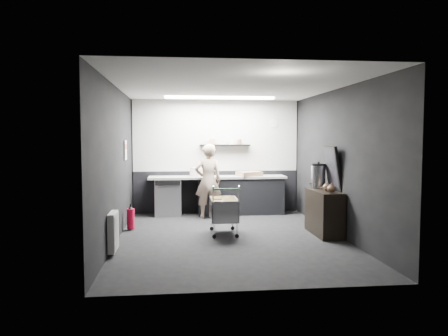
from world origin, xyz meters
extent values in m
plane|color=black|center=(0.00, 0.00, 0.00)|extent=(5.50, 5.50, 0.00)
plane|color=silver|center=(0.00, 0.00, 2.70)|extent=(5.50, 5.50, 0.00)
plane|color=black|center=(0.00, 2.75, 1.35)|extent=(5.50, 0.00, 5.50)
plane|color=black|center=(0.00, -2.75, 1.35)|extent=(5.50, 0.00, 5.50)
plane|color=black|center=(-2.00, 0.00, 1.35)|extent=(0.00, 5.50, 5.50)
plane|color=black|center=(2.00, 0.00, 1.35)|extent=(0.00, 5.50, 5.50)
cube|color=#B6B6B1|center=(0.00, 2.73, 1.85)|extent=(3.95, 0.02, 1.70)
cube|color=black|center=(0.00, 2.73, 0.50)|extent=(3.95, 0.02, 1.00)
cube|color=black|center=(0.20, 2.62, 1.62)|extent=(1.20, 0.22, 0.04)
cylinder|color=silver|center=(1.40, 2.72, 2.15)|extent=(0.20, 0.03, 0.20)
cube|color=white|center=(-1.98, 1.30, 1.55)|extent=(0.02, 0.30, 0.40)
cube|color=red|center=(-1.98, 1.30, 1.62)|extent=(0.02, 0.22, 0.10)
cube|color=silver|center=(-1.94, -0.90, 0.35)|extent=(0.10, 0.50, 0.60)
cube|color=white|center=(0.00, 1.85, 2.67)|extent=(2.40, 0.20, 0.04)
cube|color=black|center=(0.55, 2.42, 0.42)|extent=(2.00, 0.56, 0.85)
cube|color=#A4A49F|center=(0.00, 2.42, 0.88)|extent=(3.20, 0.60, 0.05)
cube|color=#9EA0A5|center=(-1.15, 2.42, 0.42)|extent=(0.60, 0.58, 0.85)
cube|color=black|center=(-1.15, 2.12, 0.78)|extent=(0.56, 0.02, 0.10)
imported|color=beige|center=(-0.25, 1.97, 0.83)|extent=(0.65, 0.48, 1.66)
cube|color=silver|center=(-0.08, 0.30, 0.28)|extent=(0.50, 0.77, 0.02)
cube|color=silver|center=(-0.32, 0.30, 0.47)|extent=(0.03, 0.76, 0.40)
cube|color=silver|center=(0.16, 0.30, 0.47)|extent=(0.03, 0.76, 0.40)
cube|color=silver|center=(-0.08, -0.07, 0.47)|extent=(0.49, 0.03, 0.40)
cube|color=silver|center=(-0.08, 0.67, 0.47)|extent=(0.49, 0.03, 0.40)
cylinder|color=silver|center=(-0.29, -0.04, 0.15)|extent=(0.02, 0.02, 0.27)
cylinder|color=silver|center=(0.13, -0.04, 0.15)|extent=(0.02, 0.02, 0.27)
cylinder|color=silver|center=(-0.29, 0.64, 0.15)|extent=(0.02, 0.02, 0.27)
cylinder|color=silver|center=(0.13, 0.64, 0.15)|extent=(0.02, 0.02, 0.27)
cylinder|color=#248541|center=(-0.08, -0.13, 0.90)|extent=(0.49, 0.04, 0.03)
cube|color=olive|center=(-0.19, 0.39, 0.46)|extent=(0.22, 0.27, 0.34)
cube|color=olive|center=(0.04, 0.19, 0.44)|extent=(0.20, 0.25, 0.30)
cylinder|color=black|center=(-0.29, -0.04, 0.04)|extent=(0.07, 0.03, 0.07)
cylinder|color=black|center=(-0.29, 0.64, 0.04)|extent=(0.07, 0.03, 0.07)
cylinder|color=black|center=(0.13, -0.04, 0.04)|extent=(0.07, 0.03, 0.07)
cylinder|color=black|center=(0.13, 0.64, 0.04)|extent=(0.07, 0.03, 0.07)
cube|color=black|center=(1.77, 0.07, 0.41)|extent=(0.41, 1.10, 0.83)
cylinder|color=silver|center=(1.77, 0.43, 1.05)|extent=(0.28, 0.28, 0.42)
cylinder|color=black|center=(1.77, 0.43, 1.28)|extent=(0.28, 0.28, 0.04)
sphere|color=black|center=(1.77, 0.43, 1.32)|extent=(0.05, 0.05, 0.05)
ellipsoid|color=brown|center=(1.77, -0.07, 0.90)|extent=(0.17, 0.17, 0.13)
ellipsoid|color=brown|center=(1.77, -0.30, 0.90)|extent=(0.17, 0.17, 0.13)
cube|color=black|center=(1.94, 0.11, 1.24)|extent=(0.19, 0.64, 0.82)
cube|color=black|center=(1.92, 0.11, 1.24)|extent=(0.13, 0.55, 0.71)
cylinder|color=red|center=(-1.85, 0.85, 0.22)|extent=(0.15, 0.15, 0.40)
cone|color=black|center=(-1.85, 0.85, 0.45)|extent=(0.10, 0.10, 0.06)
cylinder|color=black|center=(-1.85, 0.85, 0.49)|extent=(0.03, 0.03, 0.06)
cube|color=#94724F|center=(0.75, 2.37, 0.95)|extent=(0.63, 0.56, 0.10)
cylinder|color=white|center=(-0.54, 2.42, 1.01)|extent=(0.21, 0.21, 0.21)
cube|color=silver|center=(-0.40, 2.37, 0.99)|extent=(0.24, 0.21, 0.18)
camera|label=1|loc=(-0.96, -7.72, 1.81)|focal=35.00mm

